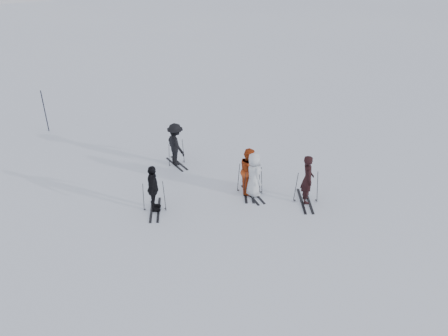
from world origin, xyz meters
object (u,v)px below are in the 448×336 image
skier_red (249,171)px  skier_uphill_left (153,189)px  skier_near_dark (307,180)px  skier_grey (254,175)px  skier_uphill_far (176,145)px  piste_marker (45,111)px

skier_red → skier_uphill_left: size_ratio=1.03×
skier_near_dark → skier_grey: bearing=75.9°
skier_red → skier_uphill_far: (-1.47, 3.63, 0.02)m
skier_near_dark → skier_uphill_left: skier_near_dark is taller
skier_near_dark → skier_red: bearing=70.6°
piste_marker → skier_near_dark: bearing=-59.8°
skier_grey → skier_uphill_far: bearing=29.5°
skier_red → skier_uphill_far: size_ratio=0.98×
skier_uphill_left → piste_marker: 9.93m
skier_near_dark → piste_marker: size_ratio=0.88×
skier_grey → skier_uphill_left: size_ratio=0.99×
skier_uphill_left → skier_uphill_far: bearing=-12.0°
skier_near_dark → skier_grey: (-1.48, 1.46, -0.06)m
skier_near_dark → skier_uphill_left: (-5.28, 2.48, -0.05)m
skier_red → skier_uphill_far: 3.92m
skier_red → skier_grey: (0.00, -0.31, -0.03)m
skier_grey → piste_marker: 12.17m
skier_grey → skier_uphill_left: bearing=84.0°
skier_uphill_left → piste_marker: piste_marker is taller
skier_grey → skier_near_dark: bearing=-125.5°
skier_uphill_far → skier_grey: bearing=-161.7°
skier_near_dark → skier_grey: 2.08m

